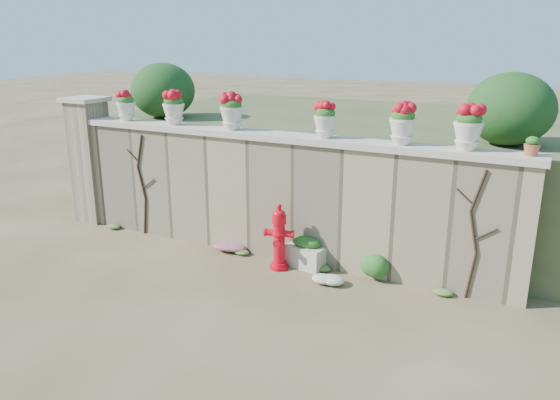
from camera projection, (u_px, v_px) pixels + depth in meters
The scene contains 21 objects.
ground at pixel (218, 296), 7.89m from camera, with size 80.00×80.00×0.00m, color brown.
stone_wall at pixel (275, 198), 9.14m from camera, with size 8.00×0.40×2.00m, color gray.
wall_cap at pixel (275, 136), 8.84m from camera, with size 8.10×0.52×0.10m, color beige.
gate_pillar at pixel (91, 159), 10.87m from camera, with size 0.72×0.72×2.48m.
raised_fill at pixel (343, 161), 11.87m from camera, with size 9.00×6.00×2.00m, color #384C23.
back_shrub_left at pixel (163, 90), 11.11m from camera, with size 1.30×1.30×1.10m, color #143814.
back_shrub_right at pixel (511, 109), 8.24m from camera, with size 1.30×1.30×1.10m, color #143814.
vine_left at pixel (142, 183), 10.12m from camera, with size 0.60×0.04×1.91m.
vine_right at pixel (474, 233), 7.55m from camera, with size 0.60×0.04×1.91m.
fire_hydrant at pixel (279, 237), 8.69m from camera, with size 0.47×0.34×1.08m.
planter_box at pixel (306, 253), 8.84m from camera, with size 0.68×0.47×0.52m.
green_shrub at pixel (371, 264), 8.36m from camera, with size 0.54×0.49×0.52m, color #1E5119.
magenta_clump at pixel (230, 246), 9.51m from camera, with size 0.79×0.53×0.21m, color #CB2884.
white_flowers at pixel (327, 279), 8.23m from camera, with size 0.48×0.38×0.17m, color white.
urn_pot_0 at pixel (126, 106), 10.10m from camera, with size 0.35×0.35×0.55m.
urn_pot_1 at pixel (174, 108), 9.62m from camera, with size 0.38×0.38×0.60m.
urn_pot_2 at pixel (232, 111), 9.09m from camera, with size 0.39×0.39×0.62m.
urn_pot_3 at pixel (325, 120), 8.37m from camera, with size 0.36×0.36×0.56m.
urn_pot_4 at pixel (403, 124), 7.84m from camera, with size 0.39×0.39×0.61m.
urn_pot_5 at pixel (468, 128), 7.44m from camera, with size 0.40×0.40×0.63m.
terracotta_pot at pixel (532, 147), 7.14m from camera, with size 0.21×0.21×0.25m.
Camera 1 is at (4.05, -5.97, 3.60)m, focal length 35.00 mm.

